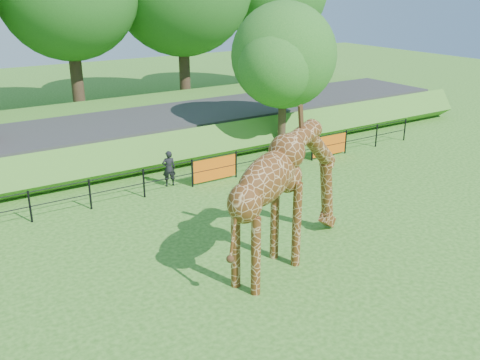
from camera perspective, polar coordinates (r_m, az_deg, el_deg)
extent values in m
plane|color=#2A6318|center=(13.72, 3.62, -12.41)|extent=(90.00, 90.00, 0.00)
cube|color=#2A6318|center=(26.55, -16.68, 4.63)|extent=(40.00, 9.00, 1.30)
cube|color=#2F2F31|center=(24.98, -15.82, 5.46)|extent=(40.00, 5.00, 0.12)
imported|color=black|center=(20.76, -7.59, 1.24)|extent=(0.59, 0.47, 1.41)
cylinder|color=black|center=(24.44, 4.50, 6.43)|extent=(0.36, 0.36, 3.20)
sphere|color=#1A5E1A|center=(23.93, 4.69, 13.11)|extent=(4.60, 4.60, 4.60)
sphere|color=#1A5E1A|center=(25.23, 5.81, 12.39)|extent=(3.45, 3.45, 3.45)
sphere|color=#1A5E1A|center=(22.88, 3.87, 11.94)|extent=(3.22, 3.22, 3.22)
cylinder|color=black|center=(32.85, -17.05, 10.77)|extent=(0.70, 0.70, 5.00)
cylinder|color=black|center=(35.41, -5.96, 12.15)|extent=(0.70, 0.70, 5.00)
cylinder|color=black|center=(39.07, 3.43, 12.97)|extent=(0.70, 0.70, 5.00)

